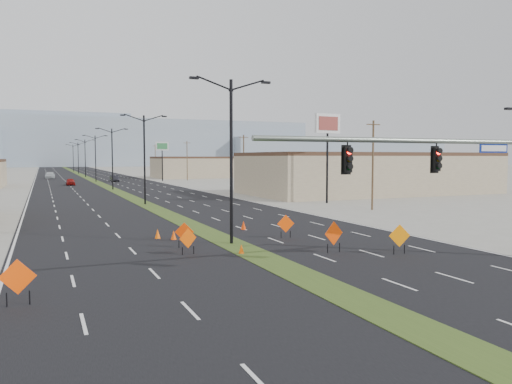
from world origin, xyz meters
name	(u,v)px	position (x,y,z in m)	size (l,w,h in m)	color
ground	(338,293)	(0.00, 0.00, 0.00)	(600.00, 600.00, 0.00)	gray
road_surface	(94,181)	(0.00, 100.00, 0.00)	(25.00, 400.00, 0.02)	black
median_strip	(94,181)	(0.00, 100.00, 0.00)	(2.00, 400.00, 0.04)	#324619
building_se_near	(369,175)	(34.00, 45.00, 2.75)	(36.00, 18.00, 5.50)	tan
building_se_far	(237,168)	(38.00, 110.00, 2.50)	(44.00, 16.00, 5.00)	tan
mesa_center	(130,143)	(40.00, 300.00, 14.00)	(220.00, 50.00, 28.00)	#8897A9
mesa_east	(332,152)	(180.00, 290.00, 9.00)	(160.00, 50.00, 18.00)	#8897A9
mesa_backdrop	(7,139)	(-30.00, 320.00, 16.00)	(140.00, 50.00, 32.00)	#8897A9
signal_mast	(465,168)	(8.56, 2.00, 4.79)	(16.30, 0.60, 8.00)	slate
streetlight_0	(231,156)	(0.00, 12.00, 5.42)	(5.15, 0.24, 10.02)	black
streetlight_1	(144,156)	(0.00, 40.00, 5.42)	(5.15, 0.24, 10.02)	black
streetlight_2	(112,157)	(0.00, 68.00, 5.42)	(5.15, 0.24, 10.02)	black
streetlight_3	(95,157)	(0.00, 96.00, 5.42)	(5.15, 0.24, 10.02)	black
streetlight_4	(85,157)	(0.00, 124.00, 5.42)	(5.15, 0.24, 10.02)	black
streetlight_5	(78,157)	(0.00, 152.00, 5.42)	(5.15, 0.24, 10.02)	black
streetlight_6	(73,157)	(0.00, 180.00, 5.42)	(5.15, 0.24, 10.02)	black
utility_pole_0	(373,164)	(20.00, 25.00, 4.67)	(1.60, 0.20, 9.00)	#4C3823
utility_pole_1	(244,161)	(20.00, 60.00, 4.67)	(1.60, 0.20, 9.00)	#4C3823
utility_pole_2	(187,160)	(20.00, 95.00, 4.67)	(1.60, 0.20, 9.00)	#4C3823
utility_pole_3	(155,159)	(20.00, 130.00, 4.67)	(1.60, 0.20, 9.00)	#4C3823
car_left	(70,182)	(-5.76, 84.14, 0.66)	(1.56, 3.89, 1.33)	maroon
car_mid	(115,178)	(3.83, 95.38, 0.70)	(1.48, 4.24, 1.40)	black
car_far	(50,175)	(-8.88, 117.68, 0.81)	(2.27, 5.58, 1.62)	#B8BFC3
construction_sign_0	(18,278)	(-11.50, 3.00, 1.01)	(1.28, 0.14, 1.71)	#FC4505
construction_sign_1	(188,239)	(-3.36, 9.77, 0.85)	(1.05, 0.40, 1.46)	#DA4A04
construction_sign_2	(184,233)	(-3.00, 11.91, 0.88)	(1.06, 0.47, 1.50)	#E03904
construction_sign_3	(286,225)	(4.06, 12.67, 0.91)	(1.16, 0.22, 1.55)	#F44605
construction_sign_4	(334,234)	(4.23, 7.07, 1.05)	(1.31, 0.32, 1.77)	#DA3B04
construction_sign_5	(399,237)	(7.34, 5.31, 0.98)	(1.23, 0.30, 1.66)	orange
cone_0	(174,235)	(-2.89, 14.94, 0.31)	(0.37, 0.37, 0.62)	#FF4D05
cone_1	(241,249)	(-0.62, 8.77, 0.28)	(0.33, 0.33, 0.55)	#E95204
cone_2	(243,225)	(2.93, 17.35, 0.33)	(0.40, 0.40, 0.66)	red
cone_3	(158,234)	(-3.75, 15.83, 0.32)	(0.38, 0.38, 0.63)	#FF5E05
pole_sign_east_near	(328,130)	(19.81, 33.42, 8.49)	(3.39, 0.70, 10.33)	black
pole_sign_east_far	(162,149)	(14.09, 94.23, 7.09)	(2.87, 0.83, 8.75)	black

